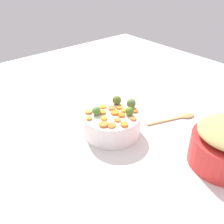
# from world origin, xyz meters

# --- Properties ---
(tabletop) EXTENTS (2.40, 2.40, 0.02)m
(tabletop) POSITION_xyz_m (0.00, 0.00, 0.01)
(tabletop) COLOR silver
(tabletop) RESTS_ON ground
(serving_bowl_carrots) EXTENTS (0.26, 0.26, 0.11)m
(serving_bowl_carrots) POSITION_xyz_m (-0.03, 0.01, 0.07)
(serving_bowl_carrots) COLOR white
(serving_bowl_carrots) RESTS_ON tabletop
(carrot_slice_0) EXTENTS (0.05, 0.05, 0.01)m
(carrot_slice_0) POSITION_xyz_m (-0.04, 0.00, 0.13)
(carrot_slice_0) COLOR orange
(carrot_slice_0) RESTS_ON serving_bowl_carrots
(carrot_slice_1) EXTENTS (0.04, 0.04, 0.01)m
(carrot_slice_1) POSITION_xyz_m (-0.08, -0.08, 0.13)
(carrot_slice_1) COLOR orange
(carrot_slice_1) RESTS_ON serving_bowl_carrots
(carrot_slice_2) EXTENTS (0.03, 0.03, 0.01)m
(carrot_slice_2) POSITION_xyz_m (-0.00, 0.12, 0.13)
(carrot_slice_2) COLOR orange
(carrot_slice_2) RESTS_ON serving_bowl_carrots
(carrot_slice_3) EXTENTS (0.04, 0.04, 0.01)m
(carrot_slice_3) POSITION_xyz_m (-0.09, 0.03, 0.13)
(carrot_slice_3) COLOR orange
(carrot_slice_3) RESTS_ON serving_bowl_carrots
(carrot_slice_4) EXTENTS (0.05, 0.05, 0.01)m
(carrot_slice_4) POSITION_xyz_m (-0.08, 0.10, 0.13)
(carrot_slice_4) COLOR orange
(carrot_slice_4) RESTS_ON serving_bowl_carrots
(carrot_slice_5) EXTENTS (0.05, 0.05, 0.01)m
(carrot_slice_5) POSITION_xyz_m (-0.10, 0.07, 0.13)
(carrot_slice_5) COLOR orange
(carrot_slice_5) RESTS_ON serving_bowl_carrots
(carrot_slice_6) EXTENTS (0.04, 0.04, 0.01)m
(carrot_slice_6) POSITION_xyz_m (-0.07, -0.01, 0.13)
(carrot_slice_6) COLOR orange
(carrot_slice_6) RESTS_ON serving_bowl_carrots
(carrot_slice_7) EXTENTS (0.04, 0.04, 0.01)m
(carrot_slice_7) POSITION_xyz_m (-0.01, -0.05, 0.13)
(carrot_slice_7) COLOR orange
(carrot_slice_7) RESTS_ON serving_bowl_carrots
(carrot_slice_8) EXTENTS (0.03, 0.03, 0.01)m
(carrot_slice_8) POSITION_xyz_m (-0.00, 0.04, 0.13)
(carrot_slice_8) COLOR orange
(carrot_slice_8) RESTS_ON serving_bowl_carrots
(carrot_slice_9) EXTENTS (0.03, 0.03, 0.01)m
(carrot_slice_9) POSITION_xyz_m (-0.04, 0.07, 0.13)
(carrot_slice_9) COLOR orange
(carrot_slice_9) RESTS_ON serving_bowl_carrots
(carrot_slice_10) EXTENTS (0.04, 0.04, 0.01)m
(carrot_slice_10) POSITION_xyz_m (-0.12, -0.03, 0.13)
(carrot_slice_10) COLOR orange
(carrot_slice_10) RESTS_ON serving_bowl_carrots
(carrot_slice_11) EXTENTS (0.04, 0.04, 0.01)m
(carrot_slice_11) POSITION_xyz_m (-0.05, -0.04, 0.13)
(carrot_slice_11) COLOR orange
(carrot_slice_11) RESTS_ON serving_bowl_carrots
(carrot_slice_12) EXTENTS (0.04, 0.04, 0.01)m
(carrot_slice_12) POSITION_xyz_m (0.00, -0.01, 0.13)
(carrot_slice_12) COLOR orange
(carrot_slice_12) RESTS_ON serving_bowl_carrots
(carrot_slice_13) EXTENTS (0.05, 0.05, 0.01)m
(carrot_slice_13) POSITION_xyz_m (0.05, 0.09, 0.13)
(carrot_slice_13) COLOR orange
(carrot_slice_13) RESTS_ON serving_bowl_carrots
(carrot_slice_14) EXTENTS (0.04, 0.04, 0.01)m
(carrot_slice_14) POSITION_xyz_m (0.04, 0.01, 0.13)
(carrot_slice_14) COLOR orange
(carrot_slice_14) RESTS_ON serving_bowl_carrots
(carrot_slice_15) EXTENTS (0.05, 0.05, 0.01)m
(carrot_slice_15) POSITION_xyz_m (-0.13, 0.03, 0.13)
(carrot_slice_15) COLOR orange
(carrot_slice_15) RESTS_ON serving_bowl_carrots
(brussels_sprout_0) EXTENTS (0.04, 0.04, 0.04)m
(brussels_sprout_0) POSITION_xyz_m (-0.09, -0.04, 0.14)
(brussels_sprout_0) COLOR #54832C
(brussels_sprout_0) RESTS_ON serving_bowl_carrots
(brussels_sprout_1) EXTENTS (0.04, 0.04, 0.04)m
(brussels_sprout_1) POSITION_xyz_m (0.01, 0.07, 0.14)
(brussels_sprout_1) COLOR #548735
(brussels_sprout_1) RESTS_ON serving_bowl_carrots
(brussels_sprout_2) EXTENTS (0.04, 0.04, 0.04)m
(brussels_sprout_2) POSITION_xyz_m (0.02, -0.06, 0.15)
(brussels_sprout_2) COLOR #587029
(brussels_sprout_2) RESTS_ON serving_bowl_carrots
(brussels_sprout_3) EXTENTS (0.04, 0.04, 0.04)m
(brussels_sprout_3) POSITION_xyz_m (-0.04, -0.09, 0.15)
(brussels_sprout_3) COLOR #59763C
(brussels_sprout_3) RESTS_ON serving_bowl_carrots
(wooden_spoon) EXTENTS (0.12, 0.27, 0.01)m
(wooden_spoon) POSITION_xyz_m (-0.16, -0.33, 0.03)
(wooden_spoon) COLOR tan
(wooden_spoon) RESTS_ON tabletop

